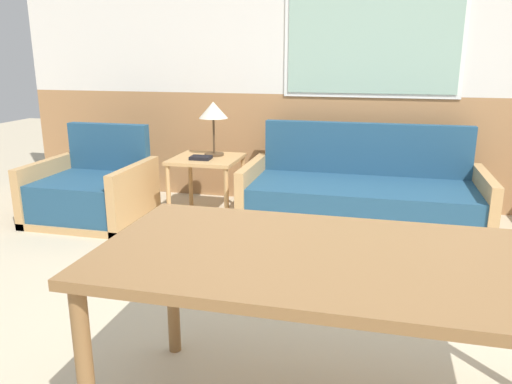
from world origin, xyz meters
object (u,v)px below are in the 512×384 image
Objects in this scene: couch at (361,199)px; table_lamp at (213,113)px; armchair at (92,193)px; side_table at (207,166)px; dining_table at (343,273)px.

table_lamp is at bearing 177.87° from couch.
table_lamp is at bearing 11.80° from armchair.
couch is 1.52m from table_lamp.
side_table is at bearing -110.83° from table_lamp.
armchair is 1.95× the size of table_lamp.
side_table is at bearing -177.78° from couch.
armchair is at bearing -160.33° from side_table.
couch is 1.41m from side_table.
couch reaches higher than dining_table.
table_lamp is at bearing 69.17° from side_table.
couch is 3.39× the size of side_table.
side_table is 0.48m from table_lamp.
couch reaches higher than armchair.
dining_table is (1.36, -2.61, -0.26)m from table_lamp.
armchair is (-2.36, -0.40, -0.00)m from couch.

